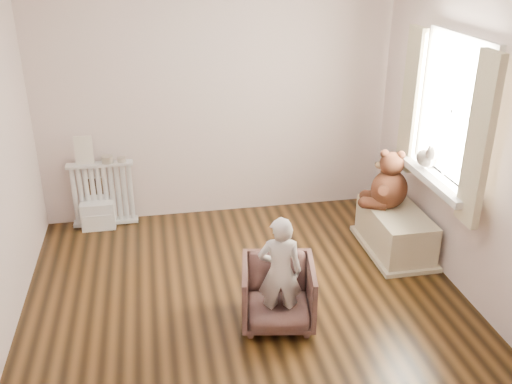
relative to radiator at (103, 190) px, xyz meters
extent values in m
cube|color=black|center=(1.20, -1.68, -0.39)|extent=(3.60, 3.60, 0.01)
cube|color=beige|center=(1.20, 0.12, 0.91)|extent=(3.60, 0.02, 2.60)
cube|color=beige|center=(1.20, -3.48, 0.91)|extent=(3.60, 0.02, 2.60)
cube|color=beige|center=(3.00, -1.68, 0.91)|extent=(0.02, 3.60, 2.60)
cube|color=white|center=(2.96, -1.38, 1.06)|extent=(0.03, 0.90, 1.10)
cube|color=silver|center=(2.87, -1.38, 0.48)|extent=(0.22, 1.10, 0.06)
cube|color=beige|center=(2.85, -1.95, 1.00)|extent=(0.06, 0.26, 1.30)
cube|color=beige|center=(2.85, -0.81, 1.00)|extent=(0.06, 0.26, 1.30)
cube|color=silver|center=(0.00, 0.00, 0.00)|extent=(0.65, 0.12, 0.68)
cube|color=beige|center=(-0.13, 0.00, 0.44)|extent=(0.17, 0.02, 0.29)
cylinder|color=#A59E8C|center=(0.08, 0.00, 0.33)|extent=(0.11, 0.11, 0.07)
cylinder|color=#A59E8C|center=(0.22, 0.00, 0.32)|extent=(0.09, 0.09, 0.05)
cube|color=silver|center=(-0.07, -0.03, -0.11)|extent=(0.33, 0.24, 0.52)
imported|color=brown|center=(1.39, -1.92, -0.14)|extent=(0.63, 0.65, 0.51)
imported|color=beige|center=(1.39, -1.97, 0.08)|extent=(0.36, 0.27, 0.91)
cube|color=beige|center=(2.72, -1.05, -0.19)|extent=(0.46, 0.87, 0.41)
camera|label=1|loc=(0.55, -5.47, 2.35)|focal=40.00mm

